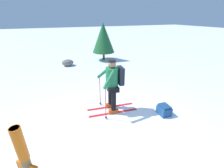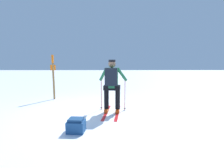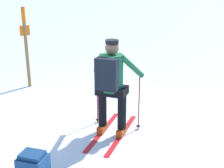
% 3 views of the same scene
% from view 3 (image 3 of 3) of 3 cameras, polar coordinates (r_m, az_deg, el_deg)
% --- Properties ---
extents(ground_plane, '(80.00, 80.00, 0.00)m').
position_cam_3_polar(ground_plane, '(5.93, -7.19, -7.50)').
color(ground_plane, white).
extents(skier, '(1.61, 0.96, 1.68)m').
position_cam_3_polar(skier, '(5.20, -0.10, 0.41)').
color(skier, red).
rests_on(skier, ground_plane).
extents(dropped_backpack, '(0.34, 0.41, 0.32)m').
position_cam_3_polar(dropped_backpack, '(4.67, -14.26, -13.90)').
color(dropped_backpack, navy).
rests_on(dropped_backpack, ground_plane).
extents(trail_marker, '(0.20, 0.17, 1.96)m').
position_cam_3_polar(trail_marker, '(7.84, -15.49, 7.58)').
color(trail_marker, olive).
rests_on(trail_marker, ground_plane).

